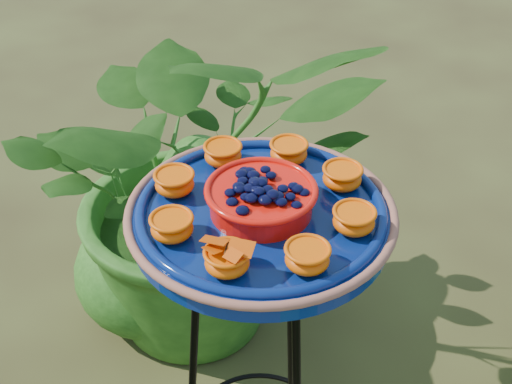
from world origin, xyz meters
TOP-DOWN VIEW (x-y plane):
  - tripod_stand at (-0.11, -0.02)m, footprint 0.33×0.34m
  - feeder_dish at (-0.11, -0.02)m, footprint 0.46×0.46m
  - shrub_back_left at (-0.50, 0.50)m, footprint 1.16×1.13m

SIDE VIEW (x-z plane):
  - shrub_back_left at x=-0.50m, z-range 0.00..0.98m
  - tripod_stand at x=-0.11m, z-range 0.09..0.91m
  - feeder_dish at x=-0.11m, z-range 0.81..0.91m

